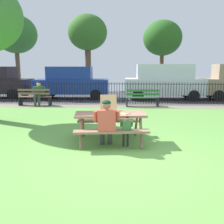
% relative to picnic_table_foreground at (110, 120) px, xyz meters
% --- Properties ---
extents(ground, '(28.00, 12.06, 0.02)m').
position_rel_picnic_table_foreground_xyz_m(ground, '(0.33, 0.77, -0.61)').
color(ground, '#649E46').
extents(cobblestone_walkway, '(28.00, 1.40, 0.01)m').
position_rel_picnic_table_foreground_xyz_m(cobblestone_walkway, '(0.33, 6.11, -0.60)').
color(cobblestone_walkway, gray).
extents(street_asphalt, '(28.00, 6.68, 0.01)m').
position_rel_picnic_table_foreground_xyz_m(street_asphalt, '(0.33, 10.15, -0.60)').
color(street_asphalt, '#38383D').
extents(picnic_table_foreground, '(1.95, 1.67, 0.79)m').
position_rel_picnic_table_foreground_xyz_m(picnic_table_foreground, '(0.00, 0.00, 0.00)').
color(picnic_table_foreground, '#916A55').
rests_on(picnic_table_foreground, ground).
extents(pizza_box_open, '(0.50, 0.59, 0.45)m').
position_rel_picnic_table_foreground_xyz_m(pizza_box_open, '(-0.04, 0.04, 0.28)').
color(pizza_box_open, tan).
rests_on(pizza_box_open, picnic_table_foreground).
extents(pizza_slice_on_table, '(0.30, 0.31, 0.02)m').
position_rel_picnic_table_foreground_xyz_m(pizza_slice_on_table, '(0.39, -0.05, 0.18)').
color(pizza_slice_on_table, '#F0D367').
rests_on(pizza_slice_on_table, picnic_table_foreground).
extents(adult_at_table, '(0.63, 0.62, 1.19)m').
position_rel_picnic_table_foreground_xyz_m(adult_at_table, '(-0.06, -0.51, 0.06)').
color(adult_at_table, '#434343').
rests_on(adult_at_table, ground).
extents(child_at_table, '(0.31, 0.31, 0.81)m').
position_rel_picnic_table_foreground_xyz_m(child_at_table, '(0.41, -0.49, -0.10)').
color(child_at_table, '#2B2B2B').
rests_on(child_at_table, ground).
extents(iron_fence_streetside, '(21.17, 0.03, 1.14)m').
position_rel_picnic_table_foreground_xyz_m(iron_fence_streetside, '(0.33, 6.81, -0.02)').
color(iron_fence_streetside, black).
rests_on(iron_fence_streetside, ground).
extents(park_bench_left, '(1.60, 0.48, 0.85)m').
position_rel_picnic_table_foreground_xyz_m(park_bench_left, '(-4.20, 5.97, -0.18)').
color(park_bench_left, brown).
rests_on(park_bench_left, ground).
extents(park_bench_center, '(1.63, 0.60, 0.85)m').
position_rel_picnic_table_foreground_xyz_m(park_bench_center, '(1.19, 5.97, -0.18)').
color(park_bench_center, '#2A652D').
rests_on(park_bench_center, ground).
extents(person_on_park_bench, '(0.62, 0.60, 1.19)m').
position_rel_picnic_table_foreground_xyz_m(person_on_park_bench, '(-4.00, 5.99, 0.06)').
color(person_on_park_bench, '#3A3A3A').
rests_on(person_on_park_bench, ground).
extents(parked_car_center, '(4.48, 2.08, 1.94)m').
position_rel_picnic_table_foreground_xyz_m(parked_car_center, '(-2.93, 8.79, 0.41)').
color(parked_car_center, navy).
rests_on(parked_car_center, ground).
extents(parked_car_right, '(4.60, 1.95, 2.08)m').
position_rel_picnic_table_foreground_xyz_m(parked_car_right, '(2.63, 8.79, 0.50)').
color(parked_car_right, silver).
rests_on(parked_car_right, ground).
extents(far_tree_left, '(3.61, 3.61, 6.30)m').
position_rel_picnic_table_foreground_xyz_m(far_tree_left, '(-9.13, 15.46, 4.05)').
color(far_tree_left, brown).
rests_on(far_tree_left, ground).
extents(far_tree_midleft, '(3.31, 3.31, 6.26)m').
position_rel_picnic_table_foreground_xyz_m(far_tree_midleft, '(-2.91, 15.46, 4.09)').
color(far_tree_midleft, brown).
rests_on(far_tree_midleft, ground).
extents(far_tree_center, '(3.22, 3.22, 5.72)m').
position_rel_picnic_table_foreground_xyz_m(far_tree_center, '(3.37, 15.46, 3.65)').
color(far_tree_center, brown).
rests_on(far_tree_center, ground).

